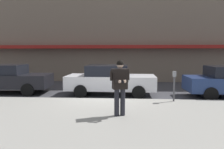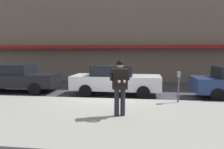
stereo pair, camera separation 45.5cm
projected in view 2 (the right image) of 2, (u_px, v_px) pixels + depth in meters
name	position (u px, v px, depth m)	size (l,w,h in m)	color
ground_plane	(107.00, 100.00, 10.04)	(80.00, 80.00, 0.00)	#3D3D42
sidewalk	(124.00, 118.00, 7.10)	(32.00, 5.30, 0.14)	#99968E
curb_paint_line	(129.00, 101.00, 9.97)	(28.00, 0.12, 0.01)	silver
storefront_facade	(135.00, 15.00, 17.77)	(28.00, 4.70, 10.48)	#756656
parked_sedan_near	(16.00, 78.00, 12.15)	(4.59, 2.12, 1.54)	black
parked_sedan_mid	(115.00, 80.00, 11.23)	(4.54, 2.00, 1.54)	silver
man_texting_on_phone	(120.00, 82.00, 7.00)	(0.63, 0.64, 1.81)	#23232B
parking_meter	(179.00, 82.00, 8.96)	(0.12, 0.18, 1.27)	#4C4C51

